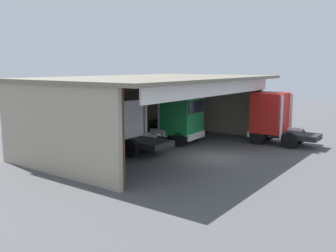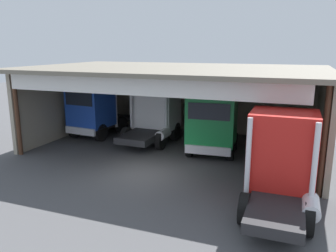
{
  "view_description": "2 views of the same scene",
  "coord_description": "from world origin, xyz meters",
  "px_view_note": "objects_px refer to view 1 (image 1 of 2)",
  "views": [
    {
      "loc": [
        -19.09,
        -10.66,
        5.41
      ],
      "look_at": [
        0.0,
        3.18,
        1.59
      ],
      "focal_mm": 39.56,
      "sensor_mm": 36.0,
      "label": 1
    },
    {
      "loc": [
        6.44,
        -13.63,
        5.79
      ],
      "look_at": [
        0.0,
        3.18,
        1.59
      ],
      "focal_mm": 36.12,
      "sensor_mm": 36.0,
      "label": 2
    }
  ],
  "objects_px": {
    "truck_blue_center_bay": "(79,131)",
    "truck_white_yard_outside": "(125,124)",
    "tool_cart": "(160,125)",
    "truck_green_center_left_bay": "(179,117)",
    "truck_red_right_bay": "(274,117)",
    "oil_drum": "(158,127)"
  },
  "relations": [
    {
      "from": "truck_blue_center_bay",
      "to": "truck_white_yard_outside",
      "type": "bearing_deg",
      "value": -169.69
    },
    {
      "from": "truck_blue_center_bay",
      "to": "tool_cart",
      "type": "bearing_deg",
      "value": -160.12
    },
    {
      "from": "tool_cart",
      "to": "truck_green_center_left_bay",
      "type": "bearing_deg",
      "value": -127.47
    },
    {
      "from": "truck_red_right_bay",
      "to": "truck_green_center_left_bay",
      "type": "bearing_deg",
      "value": 125.48
    },
    {
      "from": "truck_green_center_left_bay",
      "to": "tool_cart",
      "type": "xyz_separation_m",
      "value": [
        3.24,
        4.22,
        -1.37
      ]
    },
    {
      "from": "oil_drum",
      "to": "truck_blue_center_bay",
      "type": "bearing_deg",
      "value": -165.77
    },
    {
      "from": "truck_white_yard_outside",
      "to": "tool_cart",
      "type": "distance_m",
      "value": 7.86
    },
    {
      "from": "truck_blue_center_bay",
      "to": "truck_red_right_bay",
      "type": "distance_m",
      "value": 13.67
    },
    {
      "from": "truck_white_yard_outside",
      "to": "oil_drum",
      "type": "bearing_deg",
      "value": 20.71
    },
    {
      "from": "truck_green_center_left_bay",
      "to": "truck_red_right_bay",
      "type": "bearing_deg",
      "value": 121.08
    },
    {
      "from": "oil_drum",
      "to": "tool_cart",
      "type": "height_order",
      "value": "tool_cart"
    },
    {
      "from": "truck_blue_center_bay",
      "to": "tool_cart",
      "type": "height_order",
      "value": "truck_blue_center_bay"
    },
    {
      "from": "truck_blue_center_bay",
      "to": "truck_red_right_bay",
      "type": "height_order",
      "value": "truck_blue_center_bay"
    },
    {
      "from": "truck_blue_center_bay",
      "to": "oil_drum",
      "type": "xyz_separation_m",
      "value": [
        10.54,
        2.67,
        -1.47
      ]
    },
    {
      "from": "truck_green_center_left_bay",
      "to": "truck_red_right_bay",
      "type": "relative_size",
      "value": 0.93
    },
    {
      "from": "truck_blue_center_bay",
      "to": "truck_red_right_bay",
      "type": "bearing_deg",
      "value": 156.13
    },
    {
      "from": "truck_white_yard_outside",
      "to": "truck_red_right_bay",
      "type": "distance_m",
      "value": 10.49
    },
    {
      "from": "truck_white_yard_outside",
      "to": "oil_drum",
      "type": "relative_size",
      "value": 5.61
    },
    {
      "from": "truck_green_center_left_bay",
      "to": "oil_drum",
      "type": "distance_m",
      "value": 4.67
    },
    {
      "from": "truck_white_yard_outside",
      "to": "truck_green_center_left_bay",
      "type": "bearing_deg",
      "value": -19.21
    },
    {
      "from": "truck_green_center_left_bay",
      "to": "oil_drum",
      "type": "relative_size",
      "value": 4.94
    },
    {
      "from": "truck_red_right_bay",
      "to": "truck_white_yard_outside",
      "type": "bearing_deg",
      "value": 138.8
    }
  ]
}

